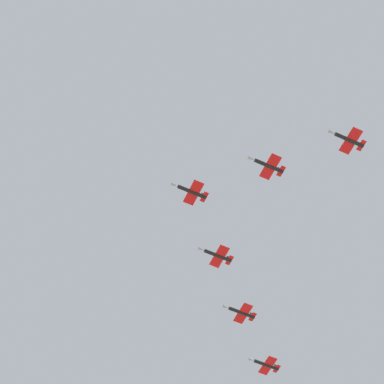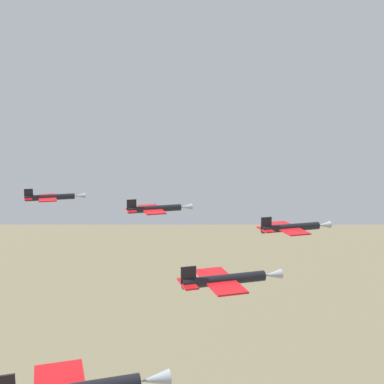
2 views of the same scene
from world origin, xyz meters
name	(u,v)px [view 2 (image 2 of 2)]	position (x,y,z in m)	size (l,w,h in m)	color
jet_lead	(292,227)	(-15.39, 8.14, 215.70)	(12.21, 9.83, 2.72)	black
jet_port_inner	(156,209)	(-10.06, -18.44, 216.18)	(12.21, 9.83, 2.72)	black
jet_starboard_inner	(226,279)	(11.10, 13.92, 215.21)	(12.21, 9.83, 2.72)	black
jet_port_outer	(52,197)	(-4.62, -45.10, 216.05)	(12.21, 9.83, 2.72)	black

